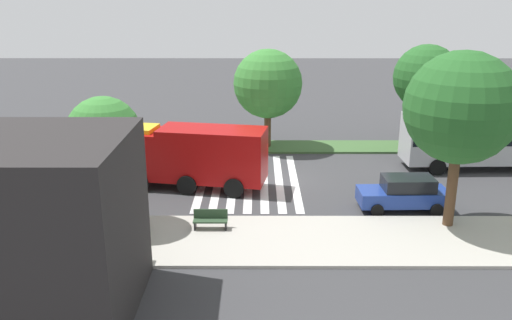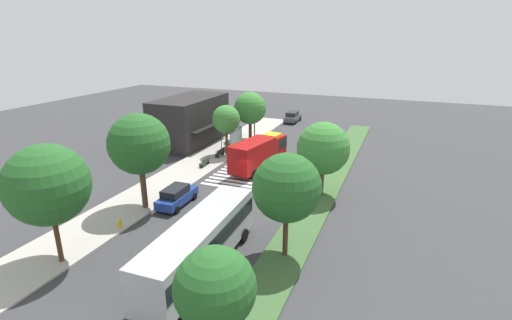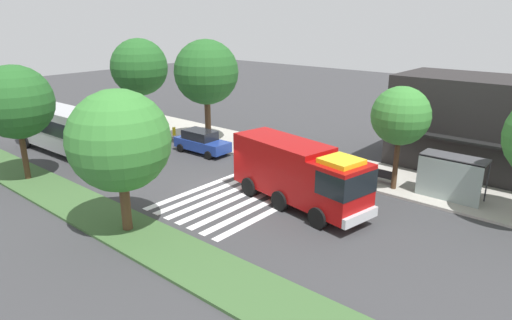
{
  "view_description": "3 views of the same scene",
  "coord_description": "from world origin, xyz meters",
  "views": [
    {
      "loc": [
        1.32,
        30.01,
        10.82
      ],
      "look_at": [
        1.4,
        0.88,
        1.57
      ],
      "focal_mm": 37.69,
      "sensor_mm": 36.0,
      "label": 1
    },
    {
      "loc": [
        -31.71,
        -13.49,
        14.46
      ],
      "look_at": [
        3.85,
        0.83,
        1.51
      ],
      "focal_mm": 26.43,
      "sensor_mm": 36.0,
      "label": 2
    },
    {
      "loc": [
        18.19,
        -17.99,
        10.15
      ],
      "look_at": [
        1.58,
        1.57,
        1.75
      ],
      "focal_mm": 31.31,
      "sensor_mm": 36.0,
      "label": 3
    }
  ],
  "objects": [
    {
      "name": "sidewalk_tree_center",
      "position": [
        8.28,
        6.51,
        4.59
      ],
      "size": [
        3.39,
        3.39,
        6.17
      ],
      "color": "#47301E",
      "rests_on": "sidewalk"
    },
    {
      "name": "storefront_building",
      "position": [
        11.5,
        13.53,
        3.16
      ],
      "size": [
        11.87,
        6.73,
        6.32
      ],
      "color": "#282626",
      "rests_on": "ground_plane"
    },
    {
      "name": "sidewalk",
      "position": [
        0.0,
        8.04,
        0.07
      ],
      "size": [
        60.0,
        5.07,
        0.14
      ],
      "primitive_type": "cube",
      "color": "#ADA89E",
      "rests_on": "ground_plane"
    },
    {
      "name": "bus_stop_shelter",
      "position": [
        11.31,
        6.95,
        1.89
      ],
      "size": [
        3.5,
        1.4,
        2.46
      ],
      "color": "#4C4C51",
      "rests_on": "sidewalk"
    },
    {
      "name": "crosswalk",
      "position": [
        1.83,
        0.0,
        0.01
      ],
      "size": [
        5.85,
        9.91,
        0.01
      ],
      "color": "silver",
      "rests_on": "ground_plane"
    },
    {
      "name": "median_tree_center",
      "position": [
        0.6,
        -7.01,
        4.6
      ],
      "size": [
        4.78,
        4.78,
        6.87
      ],
      "color": "#513823",
      "rests_on": "median_strip"
    },
    {
      "name": "median_tree_far_west",
      "position": [
        -20.19,
        -7.01,
        4.39
      ],
      "size": [
        3.52,
        3.52,
        6.04
      ],
      "color": "#47301E",
      "rests_on": "median_strip"
    },
    {
      "name": "fire_hydrant",
      "position": [
        -11.54,
        6.01,
        0.49
      ],
      "size": [
        0.28,
        0.28,
        0.7
      ],
      "primitive_type": "cylinder",
      "color": "gold",
      "rests_on": "sidewalk"
    },
    {
      "name": "fire_truck",
      "position": [
        5.3,
        0.96,
        1.98
      ],
      "size": [
        8.97,
        3.99,
        3.49
      ],
      "rotation": [
        0.0,
        0.0,
        -0.18
      ],
      "color": "#A50C0C",
      "rests_on": "ground_plane"
    },
    {
      "name": "parked_car_west",
      "position": [
        -6.2,
        4.3,
        0.89
      ],
      "size": [
        4.58,
        2.08,
        1.75
      ],
      "rotation": [
        0.0,
        0.0,
        0.03
      ],
      "color": "navy",
      "rests_on": "ground_plane"
    },
    {
      "name": "transit_bus",
      "position": [
        -13.74,
        -2.48,
        2.05
      ],
      "size": [
        11.76,
        3.08,
        3.44
      ],
      "rotation": [
        0.0,
        0.0,
        3.17
      ],
      "color": "#B2B2B7",
      "rests_on": "ground_plane"
    },
    {
      "name": "street_lamp",
      "position": [
        16.39,
        6.11,
        3.68
      ],
      "size": [
        0.36,
        0.36,
        5.97
      ],
      "color": "#2D2D30",
      "rests_on": "sidewalk"
    },
    {
      "name": "median_strip",
      "position": [
        0.0,
        -7.01,
        0.07
      ],
      "size": [
        60.0,
        3.0,
        0.14
      ],
      "primitive_type": "cube",
      "color": "#3D6033",
      "rests_on": "ground_plane"
    },
    {
      "name": "sidewalk_tree_east",
      "position": [
        15.79,
        6.51,
        4.6
      ],
      "size": [
        4.44,
        4.44,
        6.7
      ],
      "color": "#47301E",
      "rests_on": "sidewalk"
    },
    {
      "name": "ground_plane",
      "position": [
        0.0,
        0.0,
        0.0
      ],
      "size": [
        120.0,
        120.0,
        0.0
      ],
      "primitive_type": "plane",
      "color": "#38383A"
    },
    {
      "name": "bench_near_shelter",
      "position": [
        7.31,
        6.96,
        0.59
      ],
      "size": [
        1.6,
        0.5,
        0.9
      ],
      "color": "black",
      "rests_on": "sidewalk"
    },
    {
      "name": "parked_car_mid",
      "position": [
        29.24,
        4.31,
        0.93
      ],
      "size": [
        4.71,
        2.1,
        1.82
      ],
      "rotation": [
        0.0,
        0.0,
        0.0
      ],
      "color": "#474C51",
      "rests_on": "ground_plane"
    },
    {
      "name": "sidewalk_tree_west",
      "position": [
        -7.76,
        6.51,
        5.79
      ],
      "size": [
        5.09,
        5.09,
        8.22
      ],
      "color": "#513823",
      "rests_on": "sidewalk"
    },
    {
      "name": "bench_west_of_shelter",
      "position": [
        3.51,
        6.96,
        0.59
      ],
      "size": [
        1.6,
        0.5,
        0.9
      ],
      "color": "#2D472D",
      "rests_on": "sidewalk"
    },
    {
      "name": "sidewalk_tree_far_west",
      "position": [
        -16.56,
        6.51,
        5.57
      ],
      "size": [
        5.15,
        5.15,
        8.01
      ],
      "color": "#47301E",
      "rests_on": "sidewalk"
    },
    {
      "name": "median_tree_west",
      "position": [
        -10.33,
        -7.01,
        5.06
      ],
      "size": [
        4.51,
        4.51,
        7.19
      ],
      "color": "#47301E",
      "rests_on": "median_strip"
    }
  ]
}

